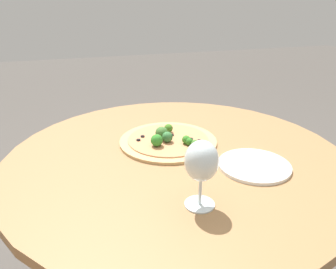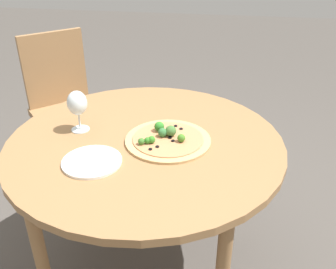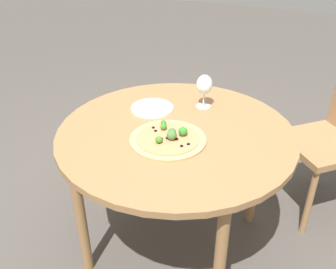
% 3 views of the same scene
% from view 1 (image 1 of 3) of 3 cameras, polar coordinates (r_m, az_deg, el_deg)
% --- Properties ---
extents(dining_table, '(1.09, 1.09, 0.72)m').
position_cam_1_polar(dining_table, '(1.10, 1.45, -6.78)').
color(dining_table, olive).
rests_on(dining_table, ground_plane).
extents(pizza, '(0.34, 0.34, 0.06)m').
position_cam_1_polar(pizza, '(1.13, -0.01, -0.96)').
color(pizza, tan).
rests_on(pizza, dining_table).
extents(wine_glass, '(0.08, 0.08, 0.17)m').
position_cam_1_polar(wine_glass, '(0.76, 5.85, -4.89)').
color(wine_glass, silver).
rests_on(wine_glass, dining_table).
extents(plate_near, '(0.21, 0.21, 0.01)m').
position_cam_1_polar(plate_near, '(1.02, 14.79, -5.23)').
color(plate_near, white).
rests_on(plate_near, dining_table).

